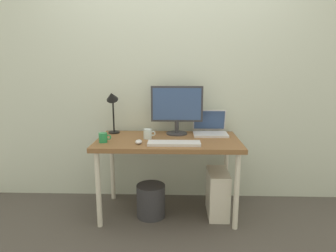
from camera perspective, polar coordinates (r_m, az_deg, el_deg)
name	(u,v)px	position (r m, az deg, el deg)	size (l,w,h in m)	color
ground_plane	(168,212)	(2.87, 0.00, -16.48)	(6.00, 6.00, 0.00)	#4C4742
back_wall	(169,72)	(2.93, 0.25, 10.57)	(4.40, 0.04, 2.60)	silver
desk	(168,146)	(2.63, 0.00, -4.00)	(1.28, 0.66, 0.71)	brown
monitor	(177,107)	(2.76, 1.75, 3.69)	(0.49, 0.20, 0.46)	#333338
laptop	(210,128)	(2.83, 8.24, -0.41)	(0.32, 0.27, 0.23)	silver
desk_lamp	(112,103)	(2.82, -10.90, 4.51)	(0.11, 0.16, 0.43)	black
keyboard	(174,143)	(2.43, 1.20, -3.41)	(0.44, 0.14, 0.02)	silver
mouse	(139,142)	(2.47, -5.78, -3.10)	(0.06, 0.09, 0.03)	silver
coffee_mug	(103,138)	(2.56, -12.59, -2.24)	(0.11, 0.07, 0.08)	#268C4C
glass_cup	(148,134)	(2.63, -3.99, -1.55)	(0.11, 0.07, 0.09)	silver
computer_tower	(218,193)	(2.78, 9.71, -12.85)	(0.18, 0.36, 0.42)	silver
wastebasket	(151,201)	(2.74, -3.38, -14.41)	(0.26, 0.26, 0.30)	#333338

